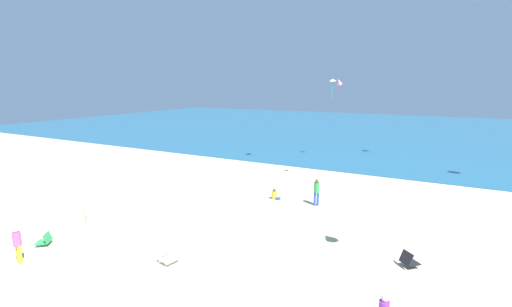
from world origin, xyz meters
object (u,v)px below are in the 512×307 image
at_px(person_1, 275,195).
at_px(kite_pink, 339,82).
at_px(person_0, 58,211).
at_px(kite_white, 332,80).
at_px(person_4, 317,190).
at_px(beach_chair_mid_beach, 409,260).
at_px(beach_chair_far_left, 45,240).
at_px(beach_chair_far_right, 167,256).
at_px(person_3, 17,243).

distance_m(person_1, kite_pink, 14.57).
bearing_deg(person_0, kite_white, -138.03).
relative_size(person_4, kite_white, 1.18).
distance_m(beach_chair_mid_beach, kite_pink, 20.62).
xyz_separation_m(person_1, kite_white, (1.90, 4.86, 6.92)).
bearing_deg(beach_chair_far_left, beach_chair_mid_beach, 163.89).
xyz_separation_m(beach_chair_mid_beach, person_1, (-7.98, 5.00, -0.06)).
distance_m(kite_white, kite_pink, 8.15).
xyz_separation_m(beach_chair_far_left, kite_pink, (6.40, 23.23, 6.92)).
height_order(beach_chair_far_right, kite_pink, kite_pink).
distance_m(beach_chair_far_left, person_3, 1.67).
xyz_separation_m(person_3, kite_pink, (5.74, 24.63, 6.32)).
bearing_deg(person_0, kite_pink, -121.72).
distance_m(beach_chair_far_right, person_3, 5.82).
xyz_separation_m(beach_chair_far_right, kite_pink, (0.64, 21.87, 6.91)).
relative_size(person_3, person_4, 0.93).
xyz_separation_m(beach_chair_far_left, person_1, (6.19, 10.40, 0.01)).
bearing_deg(person_4, person_3, 116.85).
relative_size(beach_chair_far_left, person_0, 0.97).
relative_size(kite_white, kite_pink, 1.14).
xyz_separation_m(beach_chair_far_right, beach_chair_mid_beach, (8.42, 4.04, 0.05)).
xyz_separation_m(person_0, person_1, (8.88, 8.07, -0.06)).
bearing_deg(kite_pink, person_0, -113.49).
height_order(person_1, person_3, person_3).
bearing_deg(person_4, beach_chair_far_right, 132.80).
distance_m(person_0, person_3, 5.04).
relative_size(beach_chair_mid_beach, kite_white, 0.61).
bearing_deg(person_0, beach_chair_far_right, 165.22).
bearing_deg(person_0, person_1, -145.94).
bearing_deg(person_0, person_3, 123.71).
bearing_deg(kite_white, person_0, -129.81).
xyz_separation_m(person_0, kite_white, (10.78, 12.93, 6.86)).
height_order(kite_white, kite_pink, kite_pink).
distance_m(person_1, person_4, 2.69).
height_order(person_0, person_3, person_3).
height_order(person_3, person_4, person_4).
xyz_separation_m(person_1, person_3, (-5.53, -11.80, 0.60)).
distance_m(beach_chair_mid_beach, person_3, 15.14).
relative_size(beach_chair_far_right, kite_white, 0.56).
relative_size(beach_chair_far_left, person_4, 0.51).
bearing_deg(beach_chair_far_right, person_3, -141.46).
distance_m(beach_chair_far_left, beach_chair_far_right, 5.91).
bearing_deg(beach_chair_far_left, person_0, -77.86).
xyz_separation_m(person_0, person_3, (3.35, -3.73, 0.54)).
height_order(beach_chair_mid_beach, kite_pink, kite_pink).
xyz_separation_m(person_1, person_4, (2.60, 0.09, 0.66)).
relative_size(person_0, kite_pink, 0.70).
bearing_deg(kite_white, kite_pink, 102.00).
height_order(beach_chair_far_right, person_3, person_3).
distance_m(beach_chair_far_left, beach_chair_mid_beach, 15.17).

